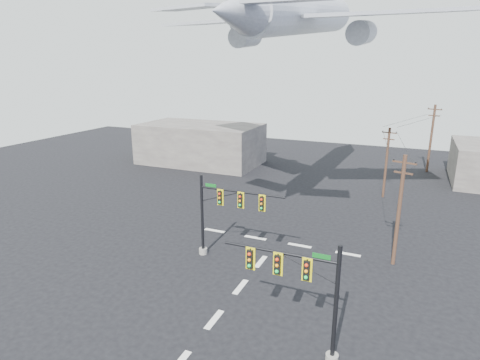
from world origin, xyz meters
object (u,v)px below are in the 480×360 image
at_px(utility_pole_c, 431,137).
at_px(airliner, 302,15).
at_px(utility_pole_a, 399,209).
at_px(signal_mast_near, 306,293).
at_px(utility_pole_b, 386,162).
at_px(signal_mast_far, 221,213).

height_order(utility_pole_c, airliner, airliner).
bearing_deg(utility_pole_a, signal_mast_near, -90.73).
bearing_deg(utility_pole_b, utility_pole_c, 86.30).
distance_m(signal_mast_far, airliner, 20.54).
distance_m(signal_mast_near, utility_pole_a, 13.12).
bearing_deg(utility_pole_c, airliner, -96.93).
bearing_deg(utility_pole_c, utility_pole_b, -84.45).
height_order(signal_mast_far, utility_pole_b, utility_pole_b).
bearing_deg(utility_pole_b, signal_mast_near, -78.73).
height_order(signal_mast_far, utility_pole_c, utility_pole_c).
relative_size(utility_pole_a, airliner, 0.26).
bearing_deg(signal_mast_near, utility_pole_c, 81.42).
xyz_separation_m(signal_mast_near, signal_mast_far, (-8.70, 8.26, 0.06)).
xyz_separation_m(utility_pole_a, utility_pole_b, (-2.00, 16.72, -0.27)).
xyz_separation_m(signal_mast_near, utility_pole_b, (1.77, 29.26, 0.50)).
bearing_deg(utility_pole_a, airliner, 154.70).
relative_size(signal_mast_near, utility_pole_b, 0.82).
relative_size(utility_pole_b, airliner, 0.24).
relative_size(signal_mast_far, utility_pole_b, 0.88).
distance_m(signal_mast_far, utility_pole_b, 23.47).
distance_m(utility_pole_a, airliner, 20.19).
bearing_deg(utility_pole_b, utility_pole_a, -68.44).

